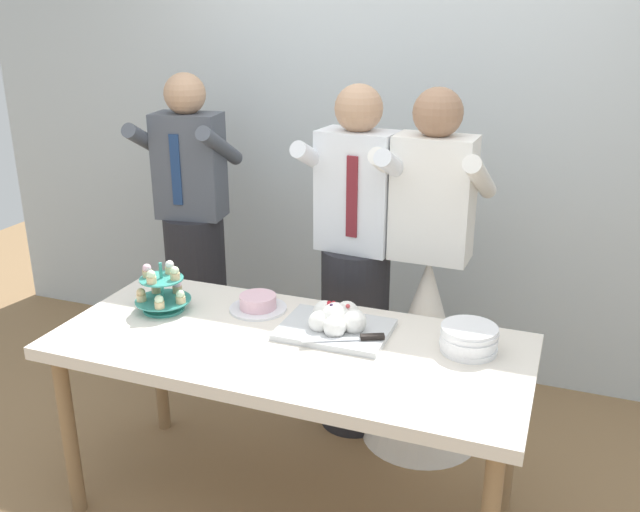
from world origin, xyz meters
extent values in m
plane|color=olive|center=(0.00, 0.00, 0.00)|extent=(8.00, 8.00, 0.00)
cube|color=silver|center=(0.00, 1.45, 1.45)|extent=(5.20, 0.10, 2.90)
cube|color=silver|center=(0.00, 0.00, 0.75)|extent=(1.80, 0.80, 0.05)
cylinder|color=olive|center=(-0.82, -0.32, 0.36)|extent=(0.06, 0.06, 0.72)
cylinder|color=olive|center=(-0.82, 0.32, 0.36)|extent=(0.06, 0.06, 0.72)
cylinder|color=olive|center=(0.82, 0.32, 0.36)|extent=(0.06, 0.06, 0.72)
cylinder|color=teal|center=(-0.60, 0.07, 0.78)|extent=(0.17, 0.17, 0.01)
cylinder|color=teal|center=(-0.60, 0.07, 0.88)|extent=(0.01, 0.01, 0.21)
cylinder|color=teal|center=(-0.60, 0.07, 0.82)|extent=(0.23, 0.23, 0.01)
cylinder|color=#D1B784|center=(-0.51, 0.07, 0.84)|extent=(0.04, 0.04, 0.03)
sphere|color=beige|center=(-0.51, 0.07, 0.86)|extent=(0.04, 0.04, 0.04)
cylinder|color=#D1B784|center=(-0.58, 0.16, 0.84)|extent=(0.04, 0.04, 0.03)
sphere|color=#EAB7C6|center=(-0.58, 0.16, 0.86)|extent=(0.04, 0.04, 0.04)
cylinder|color=#D1B784|center=(-0.67, 0.13, 0.84)|extent=(0.04, 0.04, 0.03)
sphere|color=brown|center=(-0.67, 0.13, 0.86)|extent=(0.04, 0.04, 0.04)
cylinder|color=#D1B784|center=(-0.67, 0.03, 0.84)|extent=(0.04, 0.04, 0.03)
sphere|color=#D6B27A|center=(-0.67, 0.03, 0.86)|extent=(0.04, 0.04, 0.04)
cylinder|color=#D1B784|center=(-0.56, -0.01, 0.84)|extent=(0.04, 0.04, 0.03)
sphere|color=beige|center=(-0.56, -0.01, 0.86)|extent=(0.04, 0.04, 0.04)
cylinder|color=teal|center=(-0.60, 0.07, 0.92)|extent=(0.18, 0.18, 0.01)
cylinder|color=#D1B784|center=(-0.54, 0.08, 0.93)|extent=(0.04, 0.04, 0.03)
sphere|color=beige|center=(-0.54, 0.08, 0.96)|extent=(0.04, 0.04, 0.04)
cylinder|color=#D1B784|center=(-0.59, 0.14, 0.93)|extent=(0.04, 0.04, 0.03)
sphere|color=white|center=(-0.59, 0.14, 0.96)|extent=(0.04, 0.04, 0.04)
cylinder|color=#D1B784|center=(-0.66, 0.07, 0.93)|extent=(0.04, 0.04, 0.03)
sphere|color=#EAB7C6|center=(-0.66, 0.07, 0.96)|extent=(0.04, 0.04, 0.04)
cylinder|color=#D1B784|center=(-0.60, 0.01, 0.93)|extent=(0.04, 0.04, 0.03)
sphere|color=beige|center=(-0.60, 0.01, 0.96)|extent=(0.04, 0.04, 0.04)
cube|color=silver|center=(0.14, 0.13, 0.79)|extent=(0.42, 0.31, 0.02)
sphere|color=white|center=(0.22, 0.13, 0.83)|extent=(0.10, 0.10, 0.10)
sphere|color=white|center=(0.16, 0.20, 0.83)|extent=(0.09, 0.09, 0.09)
sphere|color=white|center=(0.08, 0.17, 0.83)|extent=(0.10, 0.10, 0.10)
sphere|color=white|center=(0.09, 0.09, 0.83)|extent=(0.08, 0.08, 0.08)
sphere|color=white|center=(0.16, 0.07, 0.83)|extent=(0.09, 0.09, 0.09)
sphere|color=white|center=(0.14, 0.13, 0.84)|extent=(0.11, 0.11, 0.11)
sphere|color=#B21923|center=(0.11, 0.14, 0.89)|extent=(0.02, 0.02, 0.02)
sphere|color=#B21923|center=(0.13, 0.15, 0.89)|extent=(0.02, 0.02, 0.02)
sphere|color=#DB474C|center=(0.18, 0.17, 0.87)|extent=(0.02, 0.02, 0.02)
sphere|color=#2D1938|center=(0.13, 0.12, 0.89)|extent=(0.02, 0.02, 0.02)
sphere|color=#B21923|center=(0.11, 0.13, 0.89)|extent=(0.02, 0.02, 0.02)
cube|color=silver|center=(0.17, 0.01, 0.80)|extent=(0.22, 0.12, 0.00)
cube|color=black|center=(0.31, 0.08, 0.81)|extent=(0.09, 0.06, 0.02)
cylinder|color=white|center=(0.65, 0.16, 0.78)|extent=(0.21, 0.21, 0.01)
cylinder|color=white|center=(0.65, 0.16, 0.79)|extent=(0.21, 0.21, 0.01)
cylinder|color=white|center=(0.65, 0.16, 0.80)|extent=(0.21, 0.21, 0.01)
cylinder|color=white|center=(0.65, 0.15, 0.81)|extent=(0.21, 0.21, 0.01)
cylinder|color=white|center=(0.65, 0.15, 0.82)|extent=(0.21, 0.21, 0.01)
cylinder|color=white|center=(0.65, 0.15, 0.84)|extent=(0.21, 0.21, 0.01)
cylinder|color=white|center=(0.65, 0.16, 0.85)|extent=(0.21, 0.21, 0.01)
cylinder|color=white|center=(0.65, 0.16, 0.86)|extent=(0.21, 0.21, 0.01)
cylinder|color=white|center=(0.65, 0.16, 0.87)|extent=(0.21, 0.21, 0.01)
cylinder|color=white|center=(-0.23, 0.22, 0.78)|extent=(0.24, 0.24, 0.01)
cylinder|color=#EAB7C6|center=(-0.23, 0.22, 0.81)|extent=(0.15, 0.15, 0.05)
cylinder|color=#232328|center=(0.04, 0.70, 0.46)|extent=(0.32, 0.32, 0.92)
cube|color=white|center=(0.04, 0.70, 1.19)|extent=(0.36, 0.23, 0.54)
sphere|color=tan|center=(0.04, 0.70, 1.55)|extent=(0.21, 0.21, 0.21)
cylinder|color=white|center=(-0.14, 0.72, 1.30)|extent=(0.12, 0.49, 0.28)
cylinder|color=white|center=(0.24, 0.68, 1.30)|extent=(0.12, 0.49, 0.28)
cube|color=maroon|center=(0.05, 0.60, 1.19)|extent=(0.05, 0.02, 0.36)
cone|color=white|center=(0.38, 0.70, 0.46)|extent=(0.56, 0.56, 0.92)
cube|color=white|center=(0.38, 0.70, 1.19)|extent=(0.35, 0.21, 0.54)
sphere|color=#997054|center=(0.38, 0.70, 1.55)|extent=(0.21, 0.21, 0.21)
cylinder|color=white|center=(0.19, 0.71, 1.30)|extent=(0.09, 0.49, 0.28)
cylinder|color=white|center=(0.57, 0.69, 1.30)|extent=(0.09, 0.49, 0.28)
cylinder|color=#232328|center=(-0.93, 0.88, 0.46)|extent=(0.32, 0.32, 0.92)
cube|color=#4C515B|center=(-0.93, 0.88, 1.19)|extent=(0.37, 0.25, 0.54)
sphere|color=tan|center=(-0.93, 0.88, 1.55)|extent=(0.21, 0.21, 0.21)
cylinder|color=#4C515B|center=(-1.13, 0.85, 1.30)|extent=(0.15, 0.49, 0.28)
cylinder|color=#4C515B|center=(-0.76, 0.91, 1.30)|extent=(0.15, 0.49, 0.28)
cube|color=navy|center=(-0.94, 0.78, 1.19)|extent=(0.05, 0.02, 0.36)
camera|label=1|loc=(0.94, -2.15, 1.97)|focal=38.79mm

